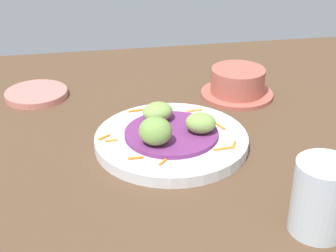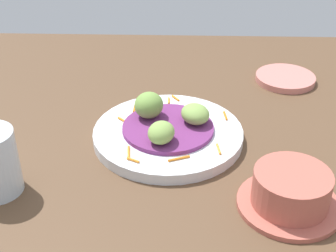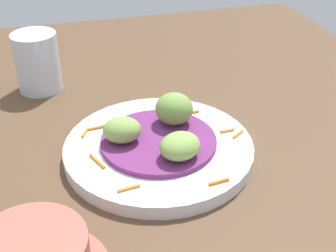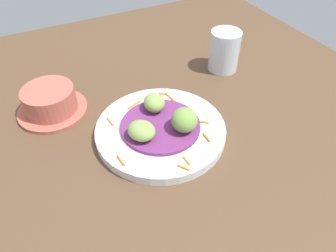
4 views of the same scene
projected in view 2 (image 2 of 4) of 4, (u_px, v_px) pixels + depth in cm
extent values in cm
cube|color=brown|center=(146.00, 159.00, 80.47)|extent=(110.00, 110.00, 2.00)
cylinder|color=silver|center=(168.00, 134.00, 83.41)|extent=(26.02, 26.02, 1.92)
cylinder|color=#702D6B|center=(168.00, 128.00, 82.71)|extent=(15.86, 15.86, 0.76)
cylinder|color=orange|center=(133.00, 160.00, 74.95)|extent=(1.37, 2.13, 0.40)
cylinder|color=orange|center=(179.00, 158.00, 75.31)|extent=(1.71, 3.50, 0.40)
cylinder|color=orange|center=(122.00, 119.00, 85.52)|extent=(1.57, 1.63, 0.40)
cylinder|color=orange|center=(169.00, 101.00, 91.46)|extent=(2.16, 0.48, 0.40)
cylinder|color=orange|center=(219.00, 149.00, 77.54)|extent=(2.83, 0.76, 0.40)
cylinder|color=orange|center=(225.00, 116.00, 86.64)|extent=(2.74, 0.71, 0.40)
cylinder|color=orange|center=(134.00, 109.00, 88.82)|extent=(2.37, 0.42, 0.40)
cylinder|color=orange|center=(176.00, 98.00, 92.37)|extent=(2.12, 1.64, 0.40)
cylinder|color=orange|center=(129.00, 153.00, 76.62)|extent=(3.55, 0.76, 0.40)
ellipsoid|color=#84A851|center=(195.00, 114.00, 82.89)|extent=(7.01, 6.65, 3.21)
ellipsoid|color=#759E47|center=(148.00, 105.00, 84.17)|extent=(6.87, 6.68, 4.56)
ellipsoid|color=#84A851|center=(161.00, 133.00, 77.54)|extent=(6.01, 5.41, 3.41)
cylinder|color=tan|center=(285.00, 78.00, 103.07)|extent=(12.68, 12.68, 1.32)
cylinder|color=#B75B4C|center=(288.00, 204.00, 68.65)|extent=(14.87, 14.87, 0.80)
cylinder|color=#B75B4C|center=(291.00, 188.00, 67.10)|extent=(10.95, 10.95, 5.10)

